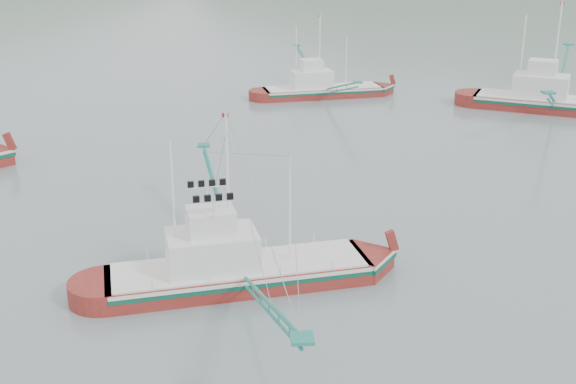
{
  "coord_description": "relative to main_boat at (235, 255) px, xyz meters",
  "views": [
    {
      "loc": [
        -2.82,
        -33.06,
        17.45
      ],
      "look_at": [
        0.0,
        6.0,
        3.2
      ],
      "focal_mm": 45.0,
      "sensor_mm": 36.0,
      "label": 1
    }
  ],
  "objects": [
    {
      "name": "main_boat",
      "position": [
        0.0,
        0.0,
        0.0
      ],
      "size": [
        14.05,
        24.47,
        9.99
      ],
      "rotation": [
        0.0,
        0.0,
        0.18
      ],
      "color": "maroon",
      "rests_on": "ground"
    },
    {
      "name": "bg_boat_right",
      "position": [
        32.55,
        36.19,
        0.72
      ],
      "size": [
        17.82,
        27.27,
        11.79
      ],
      "rotation": [
        0.0,
        0.0,
        -0.48
      ],
      "color": "maroon",
      "rests_on": "ground"
    },
    {
      "name": "bg_boat_far",
      "position": [
        9.65,
        44.65,
        -0.14
      ],
      "size": [
        13.56,
        23.69,
        9.66
      ],
      "rotation": [
        0.0,
        0.0,
        0.16
      ],
      "color": "maroon",
      "rests_on": "ground"
    },
    {
      "name": "ground",
      "position": [
        3.09,
        -0.78,
        -1.72
      ],
      "size": [
        1200.0,
        1200.0,
        0.0
      ],
      "primitive_type": "plane",
      "color": "slate",
      "rests_on": "ground"
    }
  ]
}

